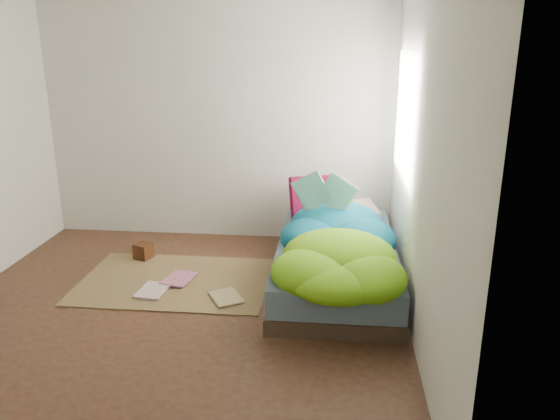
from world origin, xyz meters
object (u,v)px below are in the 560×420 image
Objects in this scene: bed at (336,262)px; floor_book_b at (167,277)px; wooden_box at (143,251)px; pillow_magenta at (312,197)px; open_book at (324,182)px; floor_book_a at (140,290)px.

bed reaches higher than floor_book_b.
wooden_box is at bearing 170.93° from bed.
pillow_magenta is 0.56m from open_book.
wooden_box is (-1.56, -0.38, -0.46)m from pillow_magenta.
wooden_box is 0.47× the size of floor_book_a.
floor_book_b is (-1.45, -0.15, -0.14)m from bed.
open_book reaches higher than floor_book_a.
open_book is at bearing -3.14° from wooden_box.
floor_book_b is (-1.33, -0.35, -0.80)m from open_book.
open_book is 1.58m from floor_book_b.
floor_book_b is at bearing -50.66° from wooden_box.
pillow_magenta reaches higher than floor_book_a.
floor_book_a is 0.29m from floor_book_b.
bed is 1.65m from floor_book_a.
pillow_magenta is 2.84× the size of wooden_box.
pillow_magenta reaches higher than floor_book_b.
wooden_box is 0.72m from floor_book_a.
pillow_magenta is at bearing 46.16° from floor_book_b.
open_book is (-0.12, 0.20, 0.65)m from bed.
pillow_magenta is 1.54m from floor_book_b.
floor_book_b is at bearing 63.62° from floor_book_a.
open_book is at bearing 26.86° from floor_book_a.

